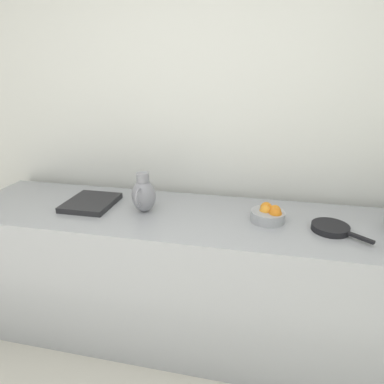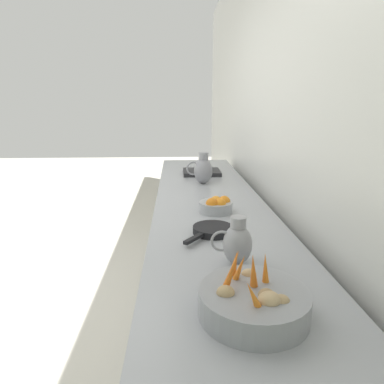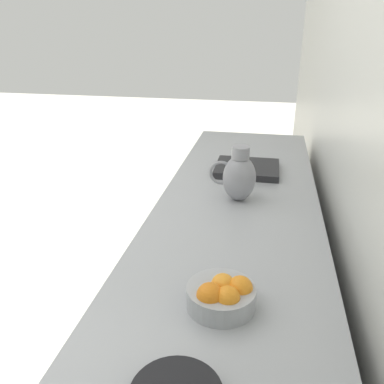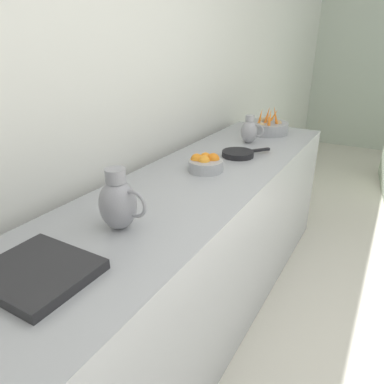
# 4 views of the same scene
# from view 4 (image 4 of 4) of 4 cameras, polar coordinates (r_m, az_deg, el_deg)

# --- Properties ---
(tile_wall_left) EXTENTS (0.10, 8.72, 3.00)m
(tile_wall_left) POSITION_cam_4_polar(r_m,az_deg,el_deg) (2.33, -6.14, 20.26)
(tile_wall_left) COLOR silver
(tile_wall_left) RESTS_ON ground_plane
(prep_counter) EXTENTS (0.73, 3.28, 0.92)m
(prep_counter) POSITION_cam_4_polar(r_m,az_deg,el_deg) (2.02, -2.12, -11.79)
(prep_counter) COLOR #9EA0A5
(prep_counter) RESTS_ON ground_plane
(vegetable_colander) EXTENTS (0.34, 0.34, 0.22)m
(vegetable_colander) POSITION_cam_4_polar(r_m,az_deg,el_deg) (2.97, 11.86, 10.18)
(vegetable_colander) COLOR gray
(vegetable_colander) RESTS_ON prep_counter
(orange_bowl) EXTENTS (0.20, 0.20, 0.10)m
(orange_bowl) POSITION_cam_4_polar(r_m,az_deg,el_deg) (2.05, 2.18, 4.61)
(orange_bowl) COLOR #9EA0A5
(orange_bowl) RESTS_ON prep_counter
(metal_pitcher_tall) EXTENTS (0.21, 0.15, 0.25)m
(metal_pitcher_tall) POSITION_cam_4_polar(r_m,az_deg,el_deg) (1.42, -11.71, -1.63)
(metal_pitcher_tall) COLOR gray
(metal_pitcher_tall) RESTS_ON prep_counter
(metal_pitcher_short) EXTENTS (0.17, 0.12, 0.20)m
(metal_pitcher_short) POSITION_cam_4_polar(r_m,az_deg,el_deg) (2.64, 9.19, 9.69)
(metal_pitcher_short) COLOR #939399
(metal_pitcher_short) RESTS_ON prep_counter
(counter_sink_basin) EXTENTS (0.34, 0.30, 0.04)m
(counter_sink_basin) POSITION_cam_4_polar(r_m,az_deg,el_deg) (1.27, -23.51, -11.67)
(counter_sink_basin) COLOR #232326
(counter_sink_basin) RESTS_ON prep_counter
(skillet_on_counter) EXTENTS (0.26, 0.29, 0.03)m
(skillet_on_counter) POSITION_cam_4_polar(r_m,az_deg,el_deg) (2.33, 7.47, 6.11)
(skillet_on_counter) COLOR black
(skillet_on_counter) RESTS_ON prep_counter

